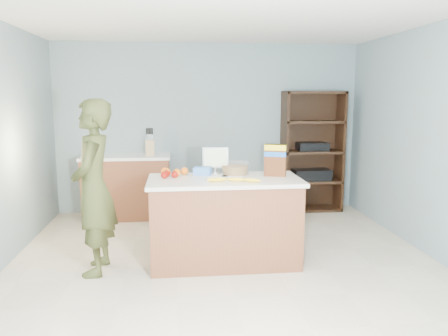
{
  "coord_description": "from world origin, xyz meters",
  "views": [
    {
      "loc": [
        -0.48,
        -4.06,
        1.74
      ],
      "look_at": [
        0.0,
        0.35,
        1.0
      ],
      "focal_mm": 35.0,
      "sensor_mm": 36.0,
      "label": 1
    }
  ],
  "objects": [
    {
      "name": "walls",
      "position": [
        0.0,
        0.0,
        1.65
      ],
      "size": [
        4.52,
        5.02,
        2.51
      ],
      "color": "gray",
      "rests_on": "ground"
    },
    {
      "name": "cereal_box",
      "position": [
        0.54,
        0.37,
        1.09
      ],
      "size": [
        0.24,
        0.16,
        0.34
      ],
      "color": "#592B14",
      "rests_on": "counter_peninsula"
    },
    {
      "name": "envelopes",
      "position": [
        0.01,
        0.39,
        0.9
      ],
      "size": [
        0.39,
        0.21,
        0.0
      ],
      "color": "white",
      "rests_on": "counter_peninsula"
    },
    {
      "name": "bananas",
      "position": [
        0.04,
        0.12,
        0.92
      ],
      "size": [
        0.54,
        0.2,
        0.04
      ],
      "color": "yellow",
      "rests_on": "counter_peninsula"
    },
    {
      "name": "shelving_unit",
      "position": [
        1.55,
        2.35,
        0.86
      ],
      "size": [
        0.9,
        0.4,
        1.8
      ],
      "color": "black",
      "rests_on": "ground"
    },
    {
      "name": "person",
      "position": [
        -1.29,
        0.2,
        0.85
      ],
      "size": [
        0.42,
        0.63,
        1.71
      ],
      "primitive_type": "imported",
      "rotation": [
        0.0,
        0.0,
        -1.58
      ],
      "color": "#393F1C",
      "rests_on": "ground"
    },
    {
      "name": "blue_carton",
      "position": [
        -0.21,
        0.54,
        0.94
      ],
      "size": [
        0.21,
        0.16,
        0.08
      ],
      "primitive_type": "cube",
      "rotation": [
        0.0,
        0.0,
        -0.28
      ],
      "color": "blue",
      "rests_on": "counter_peninsula"
    },
    {
      "name": "knife_block",
      "position": [
        -0.86,
        2.13,
        1.02
      ],
      "size": [
        0.12,
        0.1,
        0.31
      ],
      "color": "tan",
      "rests_on": "back_cabinet"
    },
    {
      "name": "counter_peninsula",
      "position": [
        0.0,
        0.3,
        0.42
      ],
      "size": [
        1.56,
        0.76,
        0.9
      ],
      "color": "brown",
      "rests_on": "ground"
    },
    {
      "name": "apples",
      "position": [
        -0.57,
        0.39,
        0.94
      ],
      "size": [
        0.18,
        0.16,
        0.07
      ],
      "color": "#900F07",
      "rests_on": "counter_peninsula"
    },
    {
      "name": "tv",
      "position": [
        -0.06,
        0.63,
        1.06
      ],
      "size": [
        0.28,
        0.12,
        0.28
      ],
      "color": "silver",
      "rests_on": "counter_peninsula"
    },
    {
      "name": "back_cabinet",
      "position": [
        -1.2,
        2.2,
        0.45
      ],
      "size": [
        1.24,
        0.62,
        0.9
      ],
      "color": "brown",
      "rests_on": "ground"
    },
    {
      "name": "floor",
      "position": [
        0.0,
        0.0,
        0.0
      ],
      "size": [
        4.5,
        5.0,
        0.02
      ],
      "primitive_type": "cube",
      "color": "beige",
      "rests_on": "ground"
    },
    {
      "name": "salad_bowl",
      "position": [
        0.14,
        0.54,
        0.96
      ],
      "size": [
        0.3,
        0.3,
        0.13
      ],
      "color": "#267219",
      "rests_on": "counter_peninsula"
    },
    {
      "name": "oranges",
      "position": [
        -0.54,
        0.53,
        0.94
      ],
      "size": [
        0.29,
        0.16,
        0.08
      ],
      "color": "orange",
      "rests_on": "counter_peninsula"
    }
  ]
}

